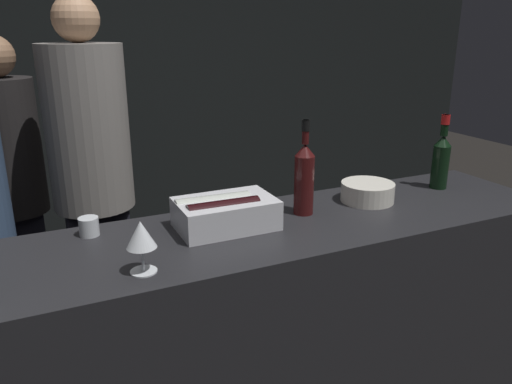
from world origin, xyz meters
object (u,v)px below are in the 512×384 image
(bowl_white, at_px, (368,191))
(red_wine_bottle_burgundy, at_px, (441,158))
(person_grey_polo, at_px, (92,173))
(red_wine_bottle_black_foil, at_px, (304,177))
(ice_bin_with_bottles, at_px, (224,212))
(candle_votive, at_px, (89,226))
(wine_glass, at_px, (141,236))
(person_in_hoodie, at_px, (12,180))

(bowl_white, height_order, red_wine_bottle_burgundy, red_wine_bottle_burgundy)
(person_grey_polo, bearing_deg, red_wine_bottle_black_foil, 135.05)
(person_grey_polo, bearing_deg, ice_bin_with_bottles, 119.97)
(ice_bin_with_bottles, distance_m, red_wine_bottle_black_foil, 0.32)
(person_grey_polo, bearing_deg, candle_votive, 95.23)
(ice_bin_with_bottles, xyz_separation_m, bowl_white, (0.61, 0.02, -0.02))
(ice_bin_with_bottles, relative_size, person_grey_polo, 0.18)
(wine_glass, distance_m, candle_votive, 0.36)
(red_wine_bottle_black_foil, height_order, person_in_hoodie, person_in_hoodie)
(wine_glass, bearing_deg, candle_votive, 107.00)
(candle_votive, distance_m, person_in_hoodie, 1.28)
(candle_votive, bearing_deg, red_wine_bottle_black_foil, -8.87)
(candle_votive, xyz_separation_m, red_wine_bottle_black_foil, (0.73, -0.11, 0.11))
(red_wine_bottle_burgundy, height_order, person_in_hoodie, person_in_hoodie)
(wine_glass, height_order, person_in_hoodie, person_in_hoodie)
(red_wine_bottle_burgundy, bearing_deg, bowl_white, -177.58)
(wine_glass, relative_size, person_grey_polo, 0.08)
(person_in_hoodie, relative_size, person_grey_polo, 0.91)
(bowl_white, bearing_deg, person_in_hoodie, 133.51)
(wine_glass, height_order, red_wine_bottle_burgundy, red_wine_bottle_burgundy)
(wine_glass, distance_m, red_wine_bottle_burgundy, 1.33)
(candle_votive, relative_size, red_wine_bottle_burgundy, 0.21)
(bowl_white, height_order, red_wine_bottle_black_foil, red_wine_bottle_black_foil)
(red_wine_bottle_black_foil, bearing_deg, person_in_hoodie, 125.92)
(red_wine_bottle_burgundy, relative_size, red_wine_bottle_black_foil, 0.90)
(bowl_white, xyz_separation_m, wine_glass, (-0.93, -0.23, 0.07))
(candle_votive, relative_size, person_in_hoodie, 0.04)
(red_wine_bottle_burgundy, bearing_deg, person_grey_polo, 143.46)
(ice_bin_with_bottles, bearing_deg, red_wine_bottle_black_foil, 1.72)
(wine_glass, xyz_separation_m, candle_votive, (-0.10, 0.33, -0.08))
(bowl_white, relative_size, candle_votive, 3.18)
(ice_bin_with_bottles, xyz_separation_m, red_wine_bottle_burgundy, (0.98, 0.04, 0.07))
(bowl_white, bearing_deg, candle_votive, 174.31)
(person_in_hoodie, bearing_deg, candle_votive, 67.39)
(ice_bin_with_bottles, height_order, wine_glass, wine_glass)
(bowl_white, relative_size, red_wine_bottle_burgundy, 0.66)
(ice_bin_with_bottles, height_order, person_grey_polo, person_grey_polo)
(red_wine_bottle_burgundy, distance_m, person_in_hoodie, 2.14)
(ice_bin_with_bottles, xyz_separation_m, person_in_hoodie, (-0.67, 1.37, -0.18))
(red_wine_bottle_burgundy, distance_m, red_wine_bottle_black_foil, 0.67)
(person_in_hoodie, distance_m, person_grey_polo, 0.53)
(wine_glass, height_order, candle_votive, wine_glass)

